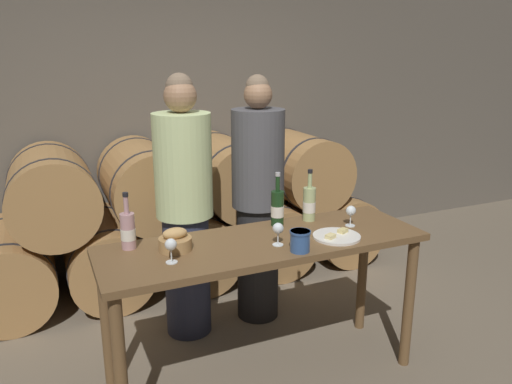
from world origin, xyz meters
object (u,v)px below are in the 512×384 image
object	(u,v)px
wine_bottle_rose	(128,230)
bread_basket	(175,241)
person_right	(258,201)
tasting_table	(265,261)
cheese_plate	(337,236)
wine_glass_far_left	(171,246)
person_left	(185,209)
wine_glass_left	(278,229)
wine_bottle_white	(309,204)
blue_crock	(300,240)
wine_bottle_red	(277,208)
wine_glass_center	(351,212)

from	to	relation	value
wine_bottle_rose	bread_basket	xyz separation A→B (m)	(0.22, -0.12, -0.05)
person_right	tasting_table	bearing A→B (deg)	-111.25
cheese_plate	wine_glass_far_left	size ratio (longest dim) A/B	2.13
cheese_plate	wine_glass_far_left	bearing A→B (deg)	177.70
person_left	cheese_plate	xyz separation A→B (m)	(0.65, -0.83, -0.01)
tasting_table	wine_bottle_rose	bearing A→B (deg)	165.34
tasting_table	person_left	bearing A→B (deg)	110.46
wine_glass_left	wine_glass_far_left	bearing A→B (deg)	179.52
cheese_plate	wine_bottle_rose	bearing A→B (deg)	164.07
wine_bottle_white	blue_crock	distance (m)	0.52
wine_bottle_red	wine_glass_far_left	bearing A→B (deg)	-158.44
tasting_table	blue_crock	bearing A→B (deg)	-65.00
wine_bottle_red	wine_glass_left	bearing A→B (deg)	-115.70
person_left	bread_basket	xyz separation A→B (m)	(-0.23, -0.63, 0.03)
person_right	wine_glass_left	xyz separation A→B (m)	(-0.24, -0.79, 0.08)
wine_glass_far_left	wine_glass_center	world-z (taller)	same
wine_bottle_rose	wine_glass_left	world-z (taller)	wine_bottle_rose
wine_bottle_red	wine_glass_left	size ratio (longest dim) A/B	2.58
bread_basket	wine_glass_center	world-z (taller)	wine_glass_center
bread_basket	wine_glass_center	distance (m)	1.07
wine_glass_left	wine_glass_center	world-z (taller)	same
wine_glass_left	blue_crock	bearing A→B (deg)	-61.57
person_left	cheese_plate	bearing A→B (deg)	-51.76
blue_crock	wine_glass_far_left	bearing A→B (deg)	168.81
wine_glass_far_left	wine_bottle_white	bearing A→B (deg)	17.01
person_right	blue_crock	distance (m)	0.94
blue_crock	person_right	bearing A→B (deg)	79.62
wine_glass_center	wine_bottle_rose	bearing A→B (deg)	172.01
wine_glass_far_left	cheese_plate	bearing A→B (deg)	-2.30
bread_basket	cheese_plate	size ratio (longest dim) A/B	0.65
wine_bottle_rose	blue_crock	bearing A→B (deg)	-26.50
cheese_plate	wine_glass_left	world-z (taller)	wine_glass_left
person_left	wine_glass_center	world-z (taller)	person_left
wine_bottle_rose	bread_basket	world-z (taller)	wine_bottle_rose
person_left	blue_crock	xyz separation A→B (m)	(0.36, -0.92, 0.05)
wine_bottle_white	bread_basket	distance (m)	0.91
wine_bottle_white	person_right	bearing A→B (deg)	104.39
person_right	cheese_plate	world-z (taller)	person_right
wine_bottle_red	bread_basket	size ratio (longest dim) A/B	1.86
person_right	bread_basket	distance (m)	0.99
person_right	wine_glass_left	distance (m)	0.83
bread_basket	wine_glass_far_left	size ratio (longest dim) A/B	1.39
tasting_table	blue_crock	world-z (taller)	blue_crock
person_left	bread_basket	bearing A→B (deg)	-110.23
wine_glass_left	wine_glass_center	bearing A→B (deg)	10.68
wine_bottle_red	tasting_table	bearing A→B (deg)	-131.67
tasting_table	wine_glass_far_left	size ratio (longest dim) A/B	14.49
blue_crock	bread_basket	size ratio (longest dim) A/B	0.65
cheese_plate	wine_bottle_white	bearing A→B (deg)	88.68
tasting_table	person_right	world-z (taller)	person_right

